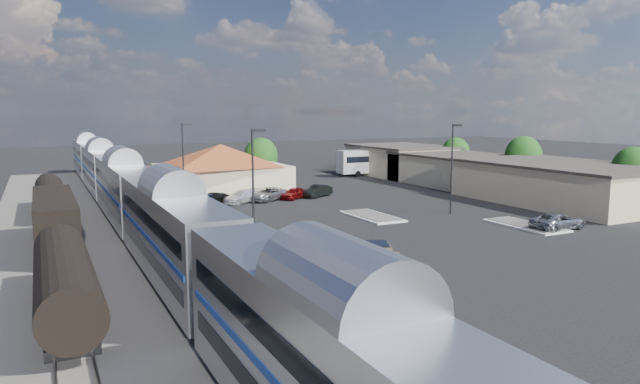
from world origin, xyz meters
name	(u,v)px	position (x,y,z in m)	size (l,w,h in m)	color
ground	(346,224)	(0.00, 0.00, 0.00)	(280.00, 280.00, 0.00)	black
railbed	(92,228)	(-21.00, 8.00, 0.06)	(16.00, 100.00, 0.12)	#4C4944
platform	(199,223)	(-12.00, 6.00, 0.09)	(5.50, 92.00, 0.18)	gray
passenger_train	(124,192)	(-18.00, 9.51, 2.87)	(3.00, 104.00, 5.55)	silver
freight_cars	(55,223)	(-24.00, 1.36, 1.93)	(2.80, 46.00, 4.00)	black
station_depot	(221,169)	(-4.56, 24.00, 3.13)	(18.35, 12.24, 6.20)	#BFAF8C
buildings_east	(477,171)	(28.00, 14.28, 2.27)	(14.40, 51.40, 4.80)	#C6B28C
traffic_island_south	(372,216)	(4.00, 2.00, 0.10)	(3.30, 7.50, 0.21)	silver
traffic_island_north	(526,225)	(14.00, -8.00, 0.10)	(3.30, 7.50, 0.21)	silver
lamp_plat_s	(254,179)	(-10.90, -6.00, 5.34)	(1.08, 0.25, 9.00)	black
lamp_plat_n	(184,158)	(-10.90, 16.00, 5.34)	(1.08, 0.25, 9.00)	black
lamp_lot	(453,161)	(12.10, 0.00, 5.34)	(1.08, 0.25, 9.00)	black
tree_east_a	(633,169)	(34.00, -4.00, 3.89)	(4.56, 4.56, 6.42)	#382314
tree_east_b	(523,156)	(34.00, 12.00, 4.22)	(4.94, 4.94, 6.96)	#382314
tree_east_c	(455,153)	(34.00, 26.00, 3.76)	(4.41, 4.41, 6.21)	#382314
tree_depot	(261,156)	(3.00, 30.00, 4.02)	(4.71, 4.71, 6.63)	#382314
pickup_truck	(356,258)	(-7.07, -14.12, 0.97)	(6.25, 4.39, 2.04)	#987A5D
suv	(558,221)	(15.46, -10.30, 0.74)	(2.45, 5.31, 1.48)	#999DA1
coach_bus	(375,160)	(24.00, 33.70, 2.36)	(12.86, 3.30, 4.09)	silver
person_a	(256,246)	(-11.85, -8.86, 1.09)	(0.66, 0.43, 1.82)	#BBCA3F
person_b	(194,221)	(-13.36, 2.23, 1.03)	(0.82, 0.64, 1.69)	silver
parked_car_a	(207,200)	(-8.50, 15.95, 0.64)	(1.52, 3.77, 1.28)	#0B153B
parked_car_b	(214,199)	(-7.72, 16.25, 0.64)	(1.35, 3.87, 1.27)	black
parked_car_c	(242,196)	(-4.52, 15.95, 0.73)	(2.06, 5.06, 1.47)	white
parked_car_d	(268,194)	(-1.32, 16.25, 0.75)	(2.50, 5.42, 1.51)	gray
parked_car_e	(294,193)	(1.88, 15.95, 0.68)	(1.61, 4.01, 1.37)	maroon
parked_car_f	(318,191)	(5.08, 16.25, 0.72)	(1.52, 4.37, 1.44)	black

